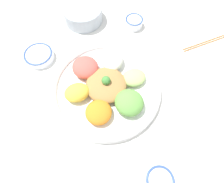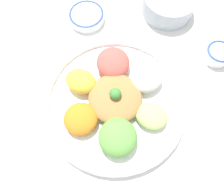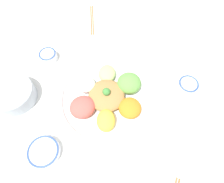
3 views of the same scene
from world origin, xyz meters
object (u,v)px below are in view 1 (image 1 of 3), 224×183
sauce_bowl_red (134,22)px  sauce_bowl_dark (39,56)px  salad_platter (106,87)px  chopsticks_pair_near (205,43)px  rice_bowl_blue (159,181)px  side_serving_bowl (83,13)px

sauce_bowl_red → sauce_bowl_dark: (0.39, 0.21, -0.00)m
salad_platter → sauce_bowl_red: 0.36m
sauce_bowl_dark → chopsticks_pair_near: (-0.71, -0.12, -0.02)m
sauce_bowl_red → rice_bowl_blue: size_ratio=0.94×
sauce_bowl_red → rice_bowl_blue: 0.66m
rice_bowl_blue → side_serving_bowl: side_serving_bowl is taller
rice_bowl_blue → sauce_bowl_dark: bearing=-43.3°
sauce_bowl_dark → chopsticks_pair_near: sauce_bowl_dark is taller
salad_platter → chopsticks_pair_near: salad_platter is taller
sauce_bowl_red → chopsticks_pair_near: (-0.32, 0.09, -0.02)m
sauce_bowl_red → side_serving_bowl: (0.24, -0.03, 0.02)m
rice_bowl_blue → sauce_bowl_dark: size_ratio=0.73×
salad_platter → side_serving_bowl: salad_platter is taller
sauce_bowl_red → side_serving_bowl: side_serving_bowl is taller
rice_bowl_blue → side_serving_bowl: size_ratio=0.48×
sauce_bowl_red → salad_platter: bearing=73.3°
salad_platter → chopsticks_pair_near: bearing=-148.5°
sauce_bowl_red → chopsticks_pair_near: bearing=164.9°
salad_platter → sauce_bowl_red: size_ratio=5.14×
rice_bowl_blue → sauce_bowl_dark: 0.65m
salad_platter → side_serving_bowl: bearing=-70.2°
rice_bowl_blue → chopsticks_pair_near: 0.62m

